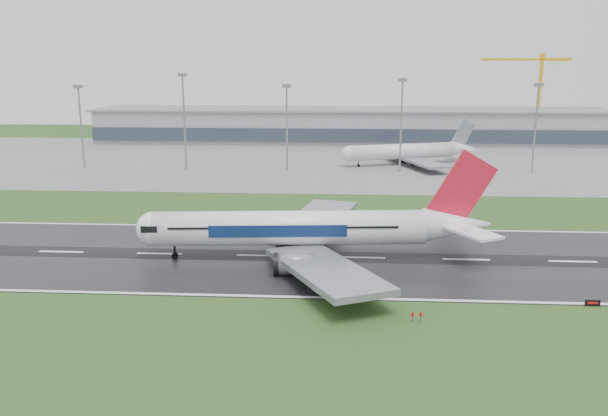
{
  "coord_description": "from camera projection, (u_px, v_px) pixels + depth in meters",
  "views": [
    {
      "loc": [
        -3.88,
        -116.56,
        36.89
      ],
      "look_at": [
        -12.03,
        12.0,
        7.0
      ],
      "focal_mm": 36.99,
      "sensor_mm": 36.0,
      "label": 1
    }
  ],
  "objects": [
    {
      "name": "parked_airliner",
      "position": [
        407.0,
        143.0,
        231.1
      ],
      "size": [
        67.99,
        65.74,
        15.87
      ],
      "primitive_type": null,
      "rotation": [
        0.0,
        0.0,
        0.34
      ],
      "color": "silver",
      "rests_on": "apron"
    },
    {
      "name": "tower_crane",
      "position": [
        539.0,
        97.0,
        305.52
      ],
      "size": [
        41.86,
        7.75,
        41.61
      ],
      "primitive_type": null,
      "rotation": [
        0.0,
        0.0,
        -0.13
      ],
      "color": "#E5A210",
      "rests_on": "ground"
    },
    {
      "name": "runway_sign",
      "position": [
        592.0,
        303.0,
        97.16
      ],
      "size": [
        2.3,
        0.3,
        1.04
      ],
      "primitive_type": null,
      "rotation": [
        0.0,
        0.0,
        0.02
      ],
      "color": "black",
      "rests_on": "ground"
    },
    {
      "name": "runway",
      "position": [
        362.0,
        258.0,
        121.41
      ],
      "size": [
        400.0,
        45.0,
        0.1
      ],
      "primitive_type": "cube",
      "color": "black",
      "rests_on": "ground"
    },
    {
      "name": "apron",
      "position": [
        353.0,
        160.0,
        242.93
      ],
      "size": [
        400.0,
        130.0,
        0.08
      ],
      "primitive_type": "cube",
      "color": "slate",
      "rests_on": "ground"
    },
    {
      "name": "main_airliner",
      "position": [
        315.0,
        207.0,
        119.17
      ],
      "size": [
        73.51,
        70.58,
        20.06
      ],
      "primitive_type": null,
      "rotation": [
        0.0,
        0.0,
        0.09
      ],
      "color": "white",
      "rests_on": "runway"
    },
    {
      "name": "floodmast_0",
      "position": [
        81.0,
        129.0,
        221.39
      ],
      "size": [
        0.64,
        0.64,
        28.34
      ],
      "primitive_type": "cylinder",
      "color": "gray",
      "rests_on": "ground"
    },
    {
      "name": "floodmast_3",
      "position": [
        401.0,
        127.0,
        214.19
      ],
      "size": [
        0.64,
        0.64,
        30.77
      ],
      "primitive_type": "cylinder",
      "color": "gray",
      "rests_on": "ground"
    },
    {
      "name": "floodmast_1",
      "position": [
        184.0,
        124.0,
        218.64
      ],
      "size": [
        0.64,
        0.64,
        32.38
      ],
      "primitive_type": "cylinder",
      "color": "gray",
      "rests_on": "ground"
    },
    {
      "name": "ground",
      "position": [
        362.0,
        258.0,
        121.42
      ],
      "size": [
        520.0,
        520.0,
        0.0
      ],
      "primitive_type": "plane",
      "color": "#254419",
      "rests_on": "ground"
    },
    {
      "name": "floodmast_2",
      "position": [
        287.0,
        130.0,
        216.84
      ],
      "size": [
        0.64,
        0.64,
        28.71
      ],
      "primitive_type": "cylinder",
      "color": "gray",
      "rests_on": "ground"
    },
    {
      "name": "terminal",
      "position": [
        352.0,
        126.0,
        299.57
      ],
      "size": [
        240.0,
        36.0,
        15.0
      ],
      "primitive_type": "cube",
      "color": "gray",
      "rests_on": "ground"
    },
    {
      "name": "floodmast_4",
      "position": [
        535.0,
        130.0,
        211.58
      ],
      "size": [
        0.64,
        0.64,
        29.28
      ],
      "primitive_type": "cylinder",
      "color": "gray",
      "rests_on": "ground"
    }
  ]
}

